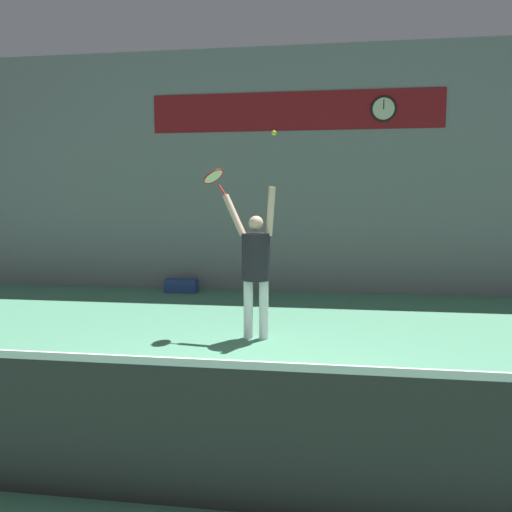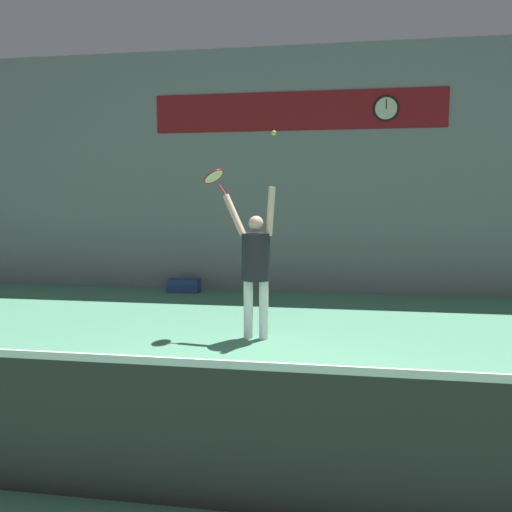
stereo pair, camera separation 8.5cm
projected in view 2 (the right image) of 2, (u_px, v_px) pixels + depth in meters
ground_plane at (240, 422)px, 4.29m from camera, size 18.00×18.00×0.00m
back_wall at (296, 171)px, 10.27m from camera, size 18.00×0.10×5.00m
sponsor_banner at (297, 111)px, 10.07m from camera, size 5.90×0.02×0.77m
scoreboard_clock at (386, 108)px, 9.79m from camera, size 0.51×0.05×0.51m
court_net at (203, 432)px, 3.03m from camera, size 6.92×0.07×1.06m
tennis_player at (256, 262)px, 6.79m from camera, size 0.81×0.49×2.09m
tennis_racket at (214, 178)px, 7.07m from camera, size 0.40×0.42×0.39m
tennis_ball at (274, 133)px, 6.48m from camera, size 0.06×0.06×0.06m
water_bottle at (176, 287)px, 10.35m from camera, size 0.09×0.09×0.25m
equipment_bag at (184, 286)px, 10.41m from camera, size 0.66×0.29×0.27m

